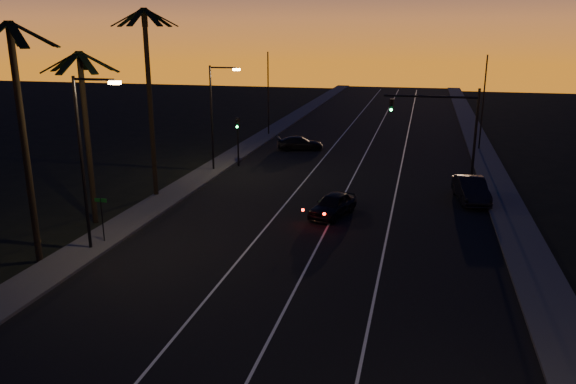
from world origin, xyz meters
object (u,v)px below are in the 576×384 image
(signal_mast, at_px, (444,117))
(right_car, at_px, (471,190))
(cross_car, at_px, (300,143))
(lead_car, at_px, (333,205))

(signal_mast, bearing_deg, right_car, -73.06)
(signal_mast, height_order, cross_car, signal_mast)
(lead_car, bearing_deg, signal_mast, 59.60)
(lead_car, distance_m, right_car, 10.05)
(right_car, xyz_separation_m, cross_car, (-14.91, 14.13, -0.17))
(lead_car, relative_size, cross_car, 1.03)
(right_car, height_order, cross_car, right_car)
(signal_mast, xyz_separation_m, right_car, (1.86, -6.12, -3.96))
(signal_mast, bearing_deg, lead_car, -120.40)
(signal_mast, distance_m, right_car, 7.53)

